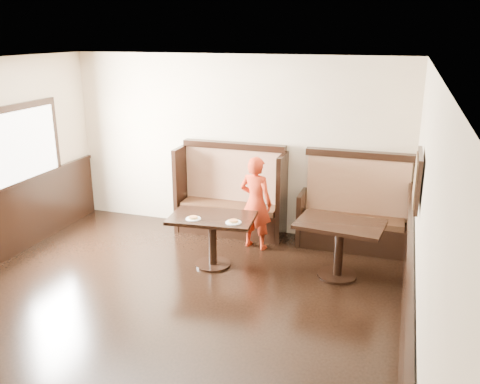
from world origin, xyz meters
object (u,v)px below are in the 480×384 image
at_px(table_neighbor, 339,236).
at_px(child, 256,203).
at_px(booth_neighbor, 355,216).
at_px(table_main, 212,228).
at_px(booth_main, 231,200).

distance_m(table_neighbor, child, 1.44).
distance_m(booth_neighbor, table_main, 2.20).
height_order(booth_main, table_main, booth_main).
bearing_deg(booth_main, table_neighbor, -30.21).
bearing_deg(booth_neighbor, table_neighbor, -94.77).
bearing_deg(booth_main, child, -42.03).
bearing_deg(table_main, booth_main, 91.99).
distance_m(booth_main, booth_neighbor, 1.95).
bearing_deg(table_main, table_neighbor, 1.50).
relative_size(table_neighbor, child, 0.84).
distance_m(booth_main, table_neighbor, 2.15).
distance_m(booth_neighbor, child, 1.50).
relative_size(booth_main, child, 1.24).
xyz_separation_m(booth_main, child, (0.55, -0.50, 0.18)).
height_order(booth_neighbor, table_main, booth_neighbor).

